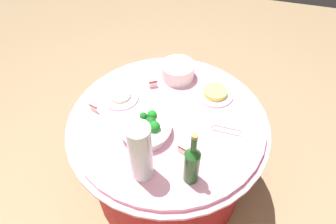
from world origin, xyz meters
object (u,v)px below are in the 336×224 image
(decorative_fruit_vase, at_px, (141,154))
(label_placard_mid, at_px, (93,108))
(food_plate_noodles, at_px, (215,93))
(label_placard_front, at_px, (182,150))
(serving_tongs, at_px, (225,130))
(label_placard_rear, at_px, (153,84))
(plate_stack, at_px, (178,71))
(broccoli_bowl, at_px, (146,128))
(wine_bottle, at_px, (192,163))
(food_plate_rice, at_px, (120,96))

(decorative_fruit_vase, bearing_deg, label_placard_mid, -38.32)
(food_plate_noodles, height_order, label_placard_front, label_placard_front)
(serving_tongs, height_order, label_placard_rear, label_placard_rear)
(food_plate_noodles, bearing_deg, label_placard_rear, 4.59)
(plate_stack, bearing_deg, broccoli_bowl, 83.88)
(broccoli_bowl, bearing_deg, decorative_fruit_vase, 103.21)
(wine_bottle, xyz_separation_m, food_plate_rice, (0.52, -0.42, -0.12))
(serving_tongs, distance_m, food_plate_rice, 0.65)
(serving_tongs, distance_m, label_placard_mid, 0.75)
(broccoli_bowl, distance_m, food_plate_noodles, 0.50)
(wine_bottle, bearing_deg, serving_tongs, -109.70)
(plate_stack, relative_size, serving_tongs, 1.26)
(plate_stack, bearing_deg, label_placard_rear, 47.57)
(wine_bottle, distance_m, label_placard_front, 0.18)
(broccoli_bowl, distance_m, food_plate_rice, 0.32)
(food_plate_noodles, bearing_deg, broccoli_bowl, 51.31)
(plate_stack, distance_m, food_plate_rice, 0.40)
(serving_tongs, bearing_deg, wine_bottle, 70.30)
(decorative_fruit_vase, height_order, label_placard_front, decorative_fruit_vase)
(food_plate_rice, relative_size, label_placard_front, 4.00)
(broccoli_bowl, relative_size, decorative_fruit_vase, 0.82)
(serving_tongs, xyz_separation_m, food_plate_noodles, (0.10, -0.26, 0.01))
(food_plate_rice, xyz_separation_m, label_placard_rear, (-0.16, -0.14, 0.02))
(food_plate_noodles, relative_size, label_placard_mid, 4.00)
(label_placard_rear, bearing_deg, broccoli_bowl, 100.99)
(decorative_fruit_vase, distance_m, label_placard_rear, 0.62)
(label_placard_front, bearing_deg, food_plate_noodles, -101.51)
(decorative_fruit_vase, height_order, food_plate_noodles, decorative_fruit_vase)
(plate_stack, height_order, serving_tongs, plate_stack)
(label_placard_mid, height_order, label_placard_rear, same)
(serving_tongs, bearing_deg, food_plate_noodles, -68.86)
(label_placard_front, bearing_deg, label_placard_rear, -56.71)
(plate_stack, distance_m, label_placard_rear, 0.18)
(serving_tongs, distance_m, label_placard_front, 0.29)
(decorative_fruit_vase, bearing_deg, food_plate_rice, -57.50)
(plate_stack, xyz_separation_m, food_plate_noodles, (-0.26, 0.10, -0.03))
(plate_stack, bearing_deg, food_plate_noodles, 158.24)
(food_plate_rice, bearing_deg, food_plate_noodles, -162.62)
(plate_stack, relative_size, label_placard_rear, 3.82)
(plate_stack, xyz_separation_m, serving_tongs, (-0.36, 0.36, -0.05))
(food_plate_rice, xyz_separation_m, label_placard_mid, (0.11, 0.14, 0.02))
(wine_bottle, relative_size, food_plate_noodles, 1.53)
(broccoli_bowl, bearing_deg, food_plate_noodles, -128.69)
(label_placard_mid, bearing_deg, food_plate_noodles, -154.38)
(broccoli_bowl, xyz_separation_m, label_placard_front, (-0.22, 0.08, -0.01))
(label_placard_front, height_order, label_placard_mid, same)
(broccoli_bowl, relative_size, serving_tongs, 1.68)
(serving_tongs, relative_size, label_placard_rear, 3.04)
(plate_stack, distance_m, label_placard_front, 0.59)
(decorative_fruit_vase, relative_size, food_plate_noodles, 1.55)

